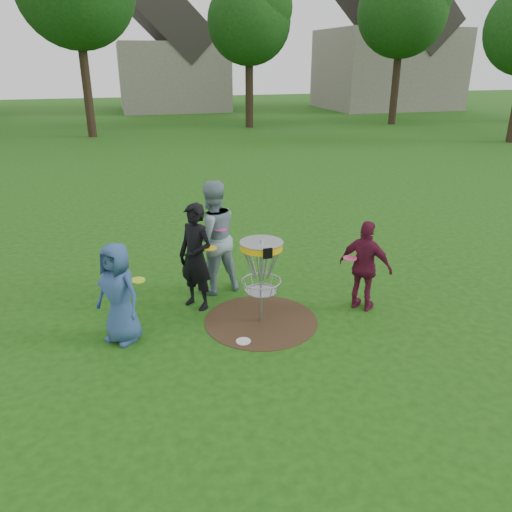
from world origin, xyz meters
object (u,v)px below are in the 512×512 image
object	(u,v)px
player_black	(196,257)
player_blue	(119,293)
disc_golf_basket	(261,262)
player_grey	(212,238)
player_maroon	(365,266)

from	to	relation	value
player_black	player_blue	bearing A→B (deg)	-97.12
player_black	disc_golf_basket	xyz separation A→B (m)	(0.88, -0.79, 0.13)
disc_golf_basket	player_blue	bearing A→B (deg)	179.34
player_blue	player_black	xyz separation A→B (m)	(1.25, 0.76, 0.13)
player_grey	player_maroon	xyz separation A→B (m)	(2.25, -1.36, -0.24)
player_blue	disc_golf_basket	world-z (taller)	player_blue
player_blue	player_black	size ratio (longest dim) A/B	0.85
player_blue	disc_golf_basket	xyz separation A→B (m)	(2.13, -0.02, 0.26)
player_black	disc_golf_basket	bearing A→B (deg)	9.69
player_maroon	disc_golf_basket	xyz separation A→B (m)	(-1.75, 0.03, 0.26)
player_black	player_maroon	size ratio (longest dim) A/B	1.17
player_black	disc_golf_basket	distance (m)	1.19
player_grey	player_maroon	bearing A→B (deg)	136.28
player_blue	player_grey	size ratio (longest dim) A/B	0.76
player_blue	player_grey	world-z (taller)	player_grey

